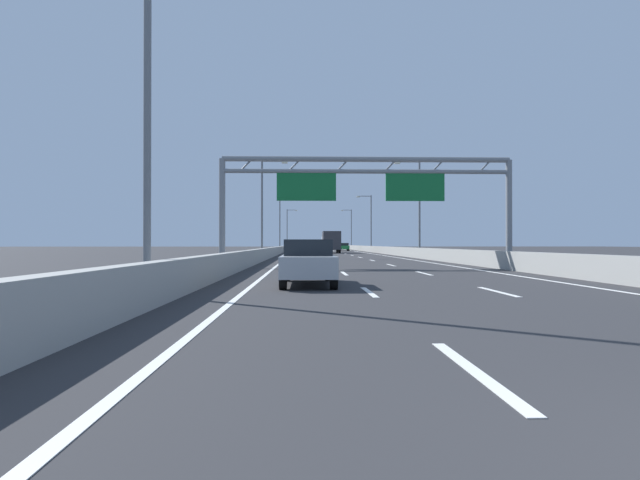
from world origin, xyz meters
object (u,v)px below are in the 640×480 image
Objects in this scene: streetlamp_left_mid at (264,202)px; box_truck at (331,241)px; streetlamp_right_far at (370,219)px; green_car at (344,247)px; yellow_car at (321,246)px; streetlamp_right_distant at (350,227)px; streetlamp_left_far at (281,219)px; white_car at (318,246)px; streetlamp_left_distant at (288,227)px; streetlamp_left_near at (156,89)px; orange_car at (304,246)px; silver_car at (308,262)px; streetlamp_right_mid at (417,202)px; sign_gantry at (365,183)px.

streetlamp_left_mid is 25.09m from box_truck.
green_car is (-3.81, 7.36, -4.65)m from streetlamp_right_far.
streetlamp_right_distant is at bearing 69.09° from yellow_car.
white_car is at bearing 81.90° from streetlamp_left_far.
streetlamp_left_distant is at bearing 90.00° from streetlamp_left_far.
yellow_car is at bearing 67.16° from streetlamp_left_far.
orange_car is (3.74, 123.25, -4.65)m from streetlamp_left_near.
streetlamp_left_near is at bearing -94.50° from yellow_car.
streetlamp_right_far is 1.00× the size of streetlamp_left_distant.
white_car is 124.69m from silver_car.
box_truck is at bearing -89.15° from yellow_car.
streetlamp_left_far is (-14.93, 37.33, 0.00)m from streetlamp_right_mid.
streetlamp_right_distant reaches higher than silver_car.
orange_car is at bearing 87.51° from streetlamp_left_mid.
orange_car is at bearing 91.96° from sign_gantry.
yellow_car is (7.23, 17.17, -4.64)m from streetlamp_left_far.
streetlamp_right_far is at bearing 78.69° from streetlamp_left_near.
box_truck is at bearing -99.24° from green_car.
green_car is 10.55m from yellow_car.
sign_gantry is 58.86m from streetlamp_right_far.
green_car is 0.98× the size of yellow_car.
streetlamp_right_distant reaches higher than yellow_car.
orange_car is (-3.84, -4.70, 0.02)m from white_car.
streetlamp_right_distant is 2.04× the size of silver_car.
streetlamp_right_distant is 22.07m from yellow_car.
box_truck is (0.46, -30.90, 0.90)m from yellow_car.
streetlamp_left_mid is 76.13m from streetlamp_right_distant.
yellow_car reaches higher than white_car.
white_car is at bearing 94.64° from streetlamp_right_mid.
streetlamp_left_near reaches higher than sign_gantry.
silver_car is 57.74m from box_truck.
streetlamp_right_mid is at bearing -85.36° from white_car.
streetlamp_left_far is at bearing 111.80° from streetlamp_right_mid.
streetlamp_left_near is at bearing -97.19° from box_truck.
streetlamp_right_distant reaches higher than orange_car.
streetlamp_right_mid is 76.13m from streetlamp_left_distant.
green_car is (-3.81, -29.96, -4.65)m from streetlamp_right_distant.
box_truck is (3.95, -62.33, 0.91)m from orange_car.
white_car is at bearing 86.61° from streetlamp_left_near.
green_car is (11.12, -29.96, -4.65)m from streetlamp_left_distant.
streetlamp_left_mid reaches higher than silver_car.
sign_gantry is 3.86× the size of yellow_car.
streetlamp_left_far is (0.00, 74.65, 0.00)m from streetlamp_left_near.
streetlamp_right_far is at bearing -82.15° from white_car.
streetlamp_right_mid reaches higher than orange_car.
silver_car is at bearing -95.17° from green_car.
streetlamp_left_mid and streetlamp_right_far have the same top height.
streetlamp_right_mid is 2.21× the size of green_car.
silver_car is at bearing -86.79° from streetlamp_left_far.
streetlamp_right_distant is 2.24× the size of orange_car.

